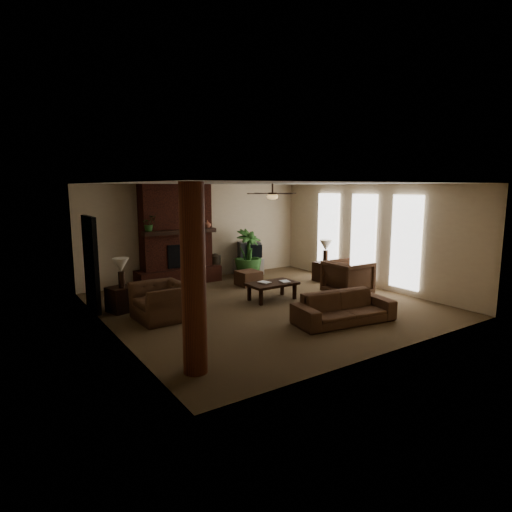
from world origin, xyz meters
TOP-DOWN VIEW (x-y plane):
  - room_shell at (0.00, 0.00)m, footprint 7.00×7.00m
  - fireplace at (-0.80, 3.22)m, footprint 2.40×0.70m
  - windows at (3.45, 0.20)m, footprint 0.08×3.65m
  - log_column at (-2.95, -2.40)m, footprint 0.36×0.36m
  - doorway at (-3.44, 1.80)m, footprint 0.10×1.00m
  - ceiling_fan at (0.40, 0.30)m, footprint 1.35×1.35m
  - sofa at (0.58, -1.94)m, footprint 2.15×0.92m
  - armchair_left at (-2.42, 0.32)m, footprint 0.79×1.17m
  - armchair_right at (2.17, -0.50)m, footprint 0.92×0.98m
  - coffee_table at (0.38, 0.27)m, footprint 1.20×0.70m
  - ottoman at (0.75, 1.90)m, footprint 0.60×0.60m
  - tv_stand at (1.55, 3.15)m, footprint 0.92×0.63m
  - tv at (1.58, 3.14)m, footprint 0.78×0.71m
  - floor_vase at (0.37, 3.15)m, footprint 0.34×0.34m
  - floor_plant at (1.25, 2.71)m, footprint 1.18×1.64m
  - side_table_left at (-2.97, 1.33)m, footprint 0.61×0.61m
  - lamp_left at (-2.94, 1.29)m, footprint 0.42×0.42m
  - side_table_right at (2.88, 1.13)m, footprint 0.51×0.51m
  - lamp_right at (2.92, 1.13)m, footprint 0.46×0.46m
  - mantel_plant at (-1.67, 3.00)m, footprint 0.44×0.47m
  - mantel_vase at (0.04, 2.98)m, footprint 0.23×0.24m
  - book_a at (0.10, 0.32)m, footprint 0.22×0.07m
  - book_b at (0.58, 0.18)m, footprint 0.21×0.07m

SIDE VIEW (x-z plane):
  - ottoman at x=0.75m, z-range 0.00..0.40m
  - tv_stand at x=1.55m, z-range 0.00..0.50m
  - side_table_left at x=-2.97m, z-range 0.00..0.55m
  - side_table_right at x=2.88m, z-range 0.00..0.55m
  - coffee_table at x=0.38m, z-range 0.16..0.59m
  - sofa at x=0.58m, z-range 0.00..0.81m
  - floor_plant at x=1.25m, z-range 0.00..0.82m
  - floor_vase at x=0.37m, z-range 0.05..0.82m
  - armchair_right at x=2.17m, z-range 0.00..1.00m
  - armchair_left at x=-2.42m, z-range 0.00..1.00m
  - book_a at x=0.10m, z-range 0.43..0.72m
  - book_b at x=0.58m, z-range 0.43..0.72m
  - tv at x=1.58m, z-range 0.50..1.02m
  - lamp_left at x=-2.94m, z-range 0.68..1.33m
  - lamp_right at x=2.92m, z-range 0.68..1.33m
  - doorway at x=-3.44m, z-range 0.00..2.10m
  - fireplace at x=-0.80m, z-range -0.24..2.56m
  - windows at x=3.45m, z-range 0.17..2.53m
  - log_column at x=-2.95m, z-range 0.00..2.80m
  - room_shell at x=0.00m, z-range -2.10..4.90m
  - mantel_vase at x=0.04m, z-range 1.56..1.78m
  - mantel_plant at x=-1.67m, z-range 1.56..1.89m
  - ceiling_fan at x=0.40m, z-range 2.34..2.72m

